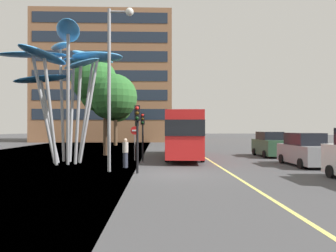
% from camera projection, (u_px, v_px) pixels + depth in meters
% --- Properties ---
extents(ground, '(120.00, 240.00, 0.10)m').
position_uv_depth(ground, '(161.00, 175.00, 16.16)').
color(ground, '#424244').
extents(red_bus, '(3.38, 11.67, 3.74)m').
position_uv_depth(red_bus, '(185.00, 132.00, 25.09)').
color(red_bus, red).
rests_on(red_bus, ground).
extents(leaf_sculpture, '(8.07, 8.99, 8.96)m').
position_uv_depth(leaf_sculpture, '(67.00, 63.00, 21.28)').
color(leaf_sculpture, '#9EA0A5').
rests_on(leaf_sculpture, ground).
extents(traffic_light_kerb_near, '(0.28, 0.42, 3.51)m').
position_uv_depth(traffic_light_kerb_near, '(137.00, 124.00, 16.38)').
color(traffic_light_kerb_near, black).
rests_on(traffic_light_kerb_near, ground).
extents(traffic_light_kerb_far, '(0.28, 0.42, 3.38)m').
position_uv_depth(traffic_light_kerb_far, '(143.00, 126.00, 22.18)').
color(traffic_light_kerb_far, black).
rests_on(traffic_light_kerb_far, ground).
extents(traffic_light_island_mid, '(0.28, 0.42, 3.30)m').
position_uv_depth(traffic_light_island_mid, '(137.00, 127.00, 23.40)').
color(traffic_light_island_mid, black).
rests_on(traffic_light_island_mid, ground).
extents(car_parked_mid, '(1.95, 4.55, 2.05)m').
position_uv_depth(car_parked_mid, '(304.00, 150.00, 19.72)').
color(car_parked_mid, gray).
rests_on(car_parked_mid, ground).
extents(car_parked_far, '(1.91, 4.31, 2.04)m').
position_uv_depth(car_parked_far, '(269.00, 145.00, 26.13)').
color(car_parked_far, '#2D5138').
rests_on(car_parked_far, ground).
extents(street_lamp, '(1.40, 0.44, 8.85)m').
position_uv_depth(street_lamp, '(114.00, 70.00, 17.10)').
color(street_lamp, gray).
rests_on(street_lamp, ground).
extents(tree_pavement_near, '(5.77, 5.02, 8.48)m').
position_uv_depth(tree_pavement_near, '(103.00, 91.00, 27.73)').
color(tree_pavement_near, brown).
rests_on(tree_pavement_near, ground).
extents(tree_pavement_far, '(5.17, 5.20, 8.17)m').
position_uv_depth(tree_pavement_far, '(118.00, 103.00, 42.87)').
color(tree_pavement_far, brown).
rests_on(tree_pavement_far, ground).
extents(pedestrian, '(0.34, 0.34, 1.74)m').
position_uv_depth(pedestrian, '(125.00, 153.00, 18.79)').
color(pedestrian, '#2D3342').
rests_on(pedestrian, ground).
extents(no_entry_sign, '(0.60, 0.12, 2.47)m').
position_uv_depth(no_entry_sign, '(135.00, 138.00, 23.13)').
color(no_entry_sign, gray).
rests_on(no_entry_sign, ground).
extents(backdrop_building, '(23.48, 14.41, 22.21)m').
position_uv_depth(backdrop_building, '(107.00, 81.00, 59.06)').
color(backdrop_building, '#8E6042').
rests_on(backdrop_building, ground).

